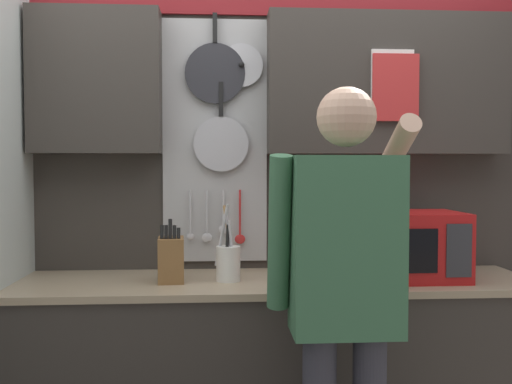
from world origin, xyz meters
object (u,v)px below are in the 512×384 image
object	(u,v)px
person	(345,282)
microwave	(405,245)
knife_block	(171,259)
utensil_crock	(228,261)

from	to	relation	value
person	microwave	bearing A→B (deg)	52.74
microwave	knife_block	world-z (taller)	microwave
utensil_crock	person	size ratio (longest dim) A/B	0.20
knife_block	person	bearing A→B (deg)	-38.16
person	knife_block	bearing A→B (deg)	141.84
microwave	knife_block	size ratio (longest dim) A/B	1.78
microwave	utensil_crock	distance (m)	0.79
knife_block	utensil_crock	bearing A→B (deg)	0.27
knife_block	microwave	bearing A→B (deg)	-0.04
microwave	utensil_crock	size ratio (longest dim) A/B	1.45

